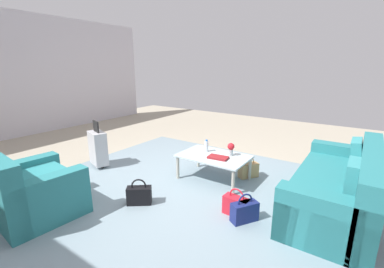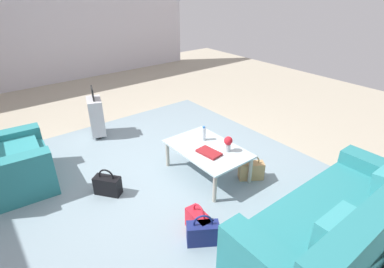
# 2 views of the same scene
# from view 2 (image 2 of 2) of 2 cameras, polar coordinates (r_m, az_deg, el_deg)

# --- Properties ---
(ground_plane) EXTENTS (12.00, 12.00, 0.00)m
(ground_plane) POSITION_cam_2_polar(r_m,az_deg,el_deg) (4.15, -6.11, -7.46)
(ground_plane) COLOR #A89E89
(wall_right) EXTENTS (0.12, 8.00, 3.10)m
(wall_right) POSITION_cam_2_polar(r_m,az_deg,el_deg) (8.22, -27.27, 18.94)
(wall_right) COLOR silver
(wall_right) RESTS_ON ground
(area_rug) EXTENTS (5.20, 4.40, 0.01)m
(area_rug) POSITION_cam_2_polar(r_m,az_deg,el_deg) (3.66, -3.61, -12.78)
(area_rug) COLOR gray
(area_rug) RESTS_ON ground
(couch) EXTENTS (0.90, 2.15, 0.84)m
(couch) POSITION_cam_2_polar(r_m,az_deg,el_deg) (3.21, 26.71, -16.23)
(couch) COLOR teal
(couch) RESTS_ON ground
(armchair) EXTENTS (1.06, 0.97, 0.84)m
(armchair) POSITION_cam_2_polar(r_m,az_deg,el_deg) (4.36, -32.16, -5.58)
(armchair) COLOR teal
(armchair) RESTS_ON ground
(coffee_table) EXTENTS (1.08, 0.71, 0.41)m
(coffee_table) POSITION_cam_2_polar(r_m,az_deg,el_deg) (3.93, 2.95, -3.24)
(coffee_table) COLOR silver
(coffee_table) RESTS_ON ground
(water_bottle) EXTENTS (0.06, 0.06, 0.20)m
(water_bottle) POSITION_cam_2_polar(r_m,az_deg,el_deg) (4.05, 2.23, 0.06)
(water_bottle) COLOR silver
(water_bottle) RESTS_ON coffee_table
(coffee_table_book) EXTENTS (0.32, 0.21, 0.03)m
(coffee_table_book) POSITION_cam_2_polar(r_m,az_deg,el_deg) (3.78, 3.25, -3.54)
(coffee_table_book) COLOR maroon
(coffee_table_book) RESTS_ON coffee_table
(flower_vase) EXTENTS (0.11, 0.11, 0.21)m
(flower_vase) POSITION_cam_2_polar(r_m,az_deg,el_deg) (3.80, 6.90, -1.63)
(flower_vase) COLOR #B2B7BC
(flower_vase) RESTS_ON coffee_table
(suitcase_silver) EXTENTS (0.45, 0.33, 0.85)m
(suitcase_silver) POSITION_cam_2_polar(r_m,az_deg,el_deg) (5.19, -17.79, 3.32)
(suitcase_silver) COLOR #B7B7BC
(suitcase_silver) RESTS_ON ground
(handbag_red) EXTENTS (0.33, 0.16, 0.36)m
(handbag_red) POSITION_cam_2_polar(r_m,az_deg,el_deg) (3.22, 1.34, -16.47)
(handbag_red) COLOR red
(handbag_red) RESTS_ON ground
(handbag_tan) EXTENTS (0.29, 0.34, 0.36)m
(handbag_tan) POSITION_cam_2_polar(r_m,az_deg,el_deg) (4.04, 11.21, -6.76)
(handbag_tan) COLOR tan
(handbag_tan) RESTS_ON ground
(handbag_navy) EXTENTS (0.29, 0.34, 0.36)m
(handbag_navy) POSITION_cam_2_polar(r_m,az_deg,el_deg) (3.12, 2.07, -18.30)
(handbag_navy) COLOR navy
(handbag_navy) RESTS_ON ground
(handbag_black) EXTENTS (0.34, 0.31, 0.36)m
(handbag_black) POSITION_cam_2_polar(r_m,az_deg,el_deg) (3.84, -15.78, -9.33)
(handbag_black) COLOR black
(handbag_black) RESTS_ON ground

